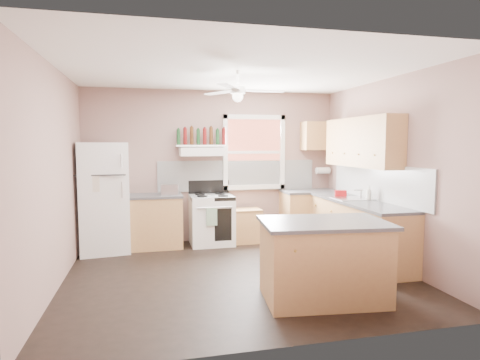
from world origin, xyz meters
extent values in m
plane|color=black|center=(0.00, 0.00, 0.00)|extent=(4.50, 4.50, 0.00)
plane|color=white|center=(0.00, 0.00, 2.70)|extent=(4.50, 4.50, 0.00)
cube|color=#896960|center=(0.00, 2.02, 1.35)|extent=(4.50, 0.05, 2.70)
cube|color=#896960|center=(2.27, 0.00, 1.35)|extent=(0.05, 4.00, 2.70)
cube|color=#896960|center=(-2.27, 0.00, 1.35)|extent=(0.05, 4.00, 2.70)
cube|color=white|center=(0.45, 1.99, 1.18)|extent=(2.90, 0.03, 0.55)
cube|color=white|center=(2.23, 0.30, 1.18)|extent=(0.03, 2.60, 0.55)
cube|color=brown|center=(0.75, 1.98, 1.60)|extent=(1.00, 0.02, 1.20)
cube|color=white|center=(0.75, 1.96, 1.60)|extent=(1.16, 0.07, 1.36)
cube|color=white|center=(-1.87, 1.60, 0.89)|extent=(0.84, 0.82, 1.78)
cube|color=#AD7948|center=(-1.06, 1.70, 0.43)|extent=(0.90, 0.60, 0.86)
cube|color=#3F3F41|center=(-1.06, 1.70, 0.88)|extent=(0.92, 0.62, 0.04)
cube|color=silver|center=(-0.81, 1.60, 0.99)|extent=(0.30, 0.19, 0.18)
cube|color=white|center=(-0.09, 1.69, 0.43)|extent=(0.74, 0.64, 0.86)
cube|color=white|center=(-0.23, 1.75, 1.62)|extent=(0.78, 0.50, 0.14)
cube|color=white|center=(-0.23, 1.87, 1.72)|extent=(0.90, 0.26, 0.03)
cube|color=#AD7948|center=(0.49, 1.68, 0.29)|extent=(0.60, 0.41, 0.59)
cube|color=#AD7948|center=(1.75, 1.70, 0.43)|extent=(1.00, 0.60, 0.86)
cube|color=#AD7948|center=(1.95, 0.30, 0.43)|extent=(0.60, 2.20, 0.86)
cube|color=#3F3F41|center=(1.75, 1.70, 0.88)|extent=(1.02, 0.62, 0.04)
cube|color=#3F3F41|center=(1.94, 0.30, 0.88)|extent=(0.62, 2.22, 0.04)
cube|color=silver|center=(1.94, 0.50, 0.90)|extent=(0.55, 0.45, 0.03)
cylinder|color=silver|center=(2.10, 0.50, 0.97)|extent=(0.03, 0.03, 0.14)
cube|color=#AD7948|center=(2.08, 0.50, 1.78)|extent=(0.33, 1.80, 0.76)
cube|color=#AD7948|center=(1.95, 1.83, 1.90)|extent=(0.60, 0.33, 0.52)
cylinder|color=white|center=(2.07, 1.86, 1.25)|extent=(0.26, 0.12, 0.12)
cube|color=#AD7948|center=(0.75, -1.07, 0.43)|extent=(1.39, 0.96, 0.86)
cube|color=#3F3F41|center=(0.75, -1.07, 0.88)|extent=(1.48, 1.05, 0.04)
cylinder|color=white|center=(0.00, 0.00, 2.45)|extent=(0.20, 0.20, 0.08)
imported|color=silver|center=(2.11, 0.29, 1.01)|extent=(0.12, 0.12, 0.22)
cube|color=#A90E12|center=(1.90, 0.80, 0.95)|extent=(0.21, 0.18, 0.10)
cylinder|color=#143819|center=(-0.63, 1.87, 1.87)|extent=(0.06, 0.06, 0.27)
cylinder|color=#590F0F|center=(-0.52, 1.87, 1.88)|extent=(0.06, 0.06, 0.29)
cylinder|color=#3F230F|center=(-0.40, 1.87, 1.89)|extent=(0.06, 0.06, 0.31)
cylinder|color=#143819|center=(-0.29, 1.87, 1.87)|extent=(0.06, 0.06, 0.27)
cylinder|color=#590F0F|center=(-0.17, 1.87, 1.88)|extent=(0.06, 0.06, 0.29)
cylinder|color=#3F230F|center=(-0.06, 1.87, 1.89)|extent=(0.06, 0.06, 0.31)
cylinder|color=#143819|center=(0.06, 1.87, 1.87)|extent=(0.06, 0.06, 0.27)
cylinder|color=#590F0F|center=(0.17, 1.87, 1.88)|extent=(0.06, 0.06, 0.29)
camera|label=1|loc=(-1.16, -5.15, 1.76)|focal=30.00mm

